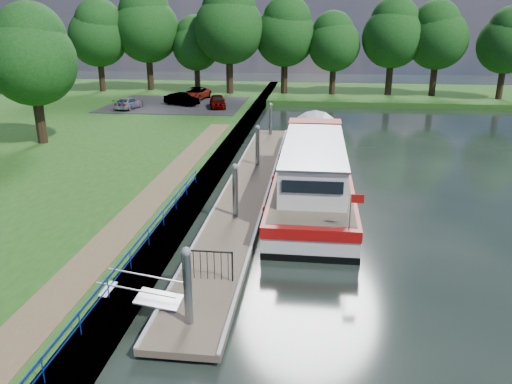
# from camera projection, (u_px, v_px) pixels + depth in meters

# --- Properties ---
(ground) EXTENTS (160.00, 160.00, 0.00)m
(ground) POSITION_uv_depth(u_px,v_px,m) (194.00, 324.00, 15.96)
(ground) COLOR black
(ground) RESTS_ON ground
(bank_edge) EXTENTS (1.10, 90.00, 0.78)m
(bank_edge) POSITION_uv_depth(u_px,v_px,m) (211.00, 174.00, 30.20)
(bank_edge) COLOR #473D2D
(bank_edge) RESTS_ON ground
(far_bank) EXTENTS (60.00, 18.00, 0.60)m
(far_bank) POSITION_uv_depth(u_px,v_px,m) (383.00, 94.00, 63.31)
(far_bank) COLOR #1D4814
(far_bank) RESTS_ON ground
(footpath) EXTENTS (1.60, 40.00, 0.05)m
(footpath) POSITION_uv_depth(u_px,v_px,m) (142.00, 207.00, 23.70)
(footpath) COLOR brown
(footpath) RESTS_ON riverbank
(carpark) EXTENTS (14.00, 12.00, 0.06)m
(carpark) POSITION_uv_depth(u_px,v_px,m) (177.00, 104.00, 52.60)
(carpark) COLOR black
(carpark) RESTS_ON riverbank
(blue_fence) EXTENTS (0.04, 18.04, 0.72)m
(blue_fence) POSITION_uv_depth(u_px,v_px,m) (140.00, 243.00, 18.65)
(blue_fence) COLOR #0C2DBF
(blue_fence) RESTS_ON riverbank
(pontoon) EXTENTS (2.50, 30.00, 0.56)m
(pontoon) POSITION_uv_depth(u_px,v_px,m) (248.00, 189.00, 28.10)
(pontoon) COLOR brown
(pontoon) RESTS_ON ground
(mooring_piles) EXTENTS (0.30, 27.30, 3.55)m
(mooring_piles) POSITION_uv_depth(u_px,v_px,m) (248.00, 171.00, 27.74)
(mooring_piles) COLOR gray
(mooring_piles) RESTS_ON ground
(gangway) EXTENTS (2.58, 1.00, 0.92)m
(gangway) POSITION_uv_depth(u_px,v_px,m) (142.00, 295.00, 16.43)
(gangway) COLOR #A5A8AD
(gangway) RESTS_ON ground
(gate_panel) EXTENTS (1.85, 0.05, 1.15)m
(gate_panel) POSITION_uv_depth(u_px,v_px,m) (207.00, 261.00, 17.65)
(gate_panel) COLOR black
(gate_panel) RESTS_ON ground
(barge) EXTENTS (4.36, 21.15, 4.78)m
(barge) POSITION_uv_depth(u_px,v_px,m) (313.00, 166.00, 29.42)
(barge) COLOR black
(barge) RESTS_ON ground
(horizon_trees) EXTENTS (54.38, 10.03, 12.87)m
(horizon_trees) POSITION_uv_depth(u_px,v_px,m) (275.00, 31.00, 59.23)
(horizon_trees) COLOR #332316
(horizon_trees) RESTS_ON ground
(bank_tree_a) EXTENTS (6.12, 6.12, 9.72)m
(bank_tree_a) POSITION_uv_depth(u_px,v_px,m) (32.00, 54.00, 34.32)
(bank_tree_a) COLOR #332316
(bank_tree_a) RESTS_ON riverbank
(car_a) EXTENTS (2.37, 4.05, 1.29)m
(car_a) POSITION_uv_depth(u_px,v_px,m) (218.00, 101.00, 50.27)
(car_a) COLOR #999999
(car_a) RESTS_ON carpark
(car_b) EXTENTS (4.02, 2.80, 1.26)m
(car_b) POSITION_uv_depth(u_px,v_px,m) (182.00, 99.00, 51.68)
(car_b) COLOR #999999
(car_b) RESTS_ON carpark
(car_c) EXTENTS (2.08, 3.99, 1.11)m
(car_c) POSITION_uv_depth(u_px,v_px,m) (129.00, 103.00, 49.76)
(car_c) COLOR #999999
(car_c) RESTS_ON carpark
(car_d) EXTENTS (2.98, 5.13, 1.34)m
(car_d) POSITION_uv_depth(u_px,v_px,m) (195.00, 94.00, 55.21)
(car_d) COLOR #999999
(car_d) RESTS_ON carpark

